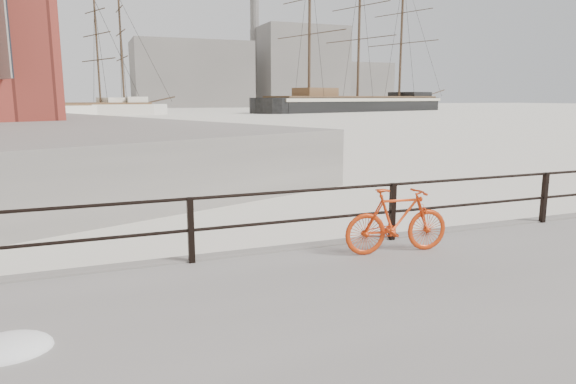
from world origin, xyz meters
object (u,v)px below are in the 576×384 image
object	(u,v)px
barque_black	(357,111)
schooner_mid	(82,115)
schooner_left	(63,116)
bicycle	(397,221)

from	to	relation	value
barque_black	schooner_mid	size ratio (longest dim) A/B	2.00
schooner_mid	schooner_left	xyz separation A→B (m)	(-2.74, -1.66, 0.00)
schooner_mid	schooner_left	world-z (taller)	schooner_mid
barque_black	schooner_left	xyz separation A→B (m)	(-54.51, -6.51, 0.00)
barque_black	schooner_left	world-z (taller)	barque_black
schooner_mid	bicycle	bearing A→B (deg)	-90.62
barque_black	schooner_left	distance (m)	54.90
schooner_left	schooner_mid	bearing A→B (deg)	8.80
barque_black	schooner_left	size ratio (longest dim) A/B	2.15
bicycle	barque_black	world-z (taller)	barque_black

